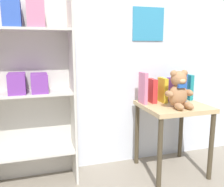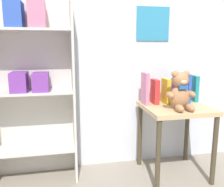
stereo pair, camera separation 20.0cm
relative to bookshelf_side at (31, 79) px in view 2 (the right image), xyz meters
The scene contains 10 objects.
wall_back 0.99m from the bookshelf_side, ahead, with size 4.80×0.07×2.50m.
bookshelf_side is the anchor object (origin of this frame).
display_table 1.23m from the bookshelf_side, ahead, with size 0.53×0.51×0.61m.
teddy_bear 1.19m from the bookshelf_side, 14.03° to the right, with size 0.23×0.21×0.30m.
book_standing_pink 0.94m from the bookshelf_side, ahead, with size 0.03×0.13×0.27m, color #D17093.
book_standing_red 1.04m from the bookshelf_side, ahead, with size 0.04×0.13×0.21m, color red.
book_standing_yellow 1.13m from the bookshelf_side, ahead, with size 0.04×0.14×0.22m, color gold.
book_standing_purple 1.23m from the bookshelf_side, ahead, with size 0.04×0.15×0.21m, color purple.
book_standing_blue 1.32m from the bookshelf_side, ahead, with size 0.03×0.13×0.25m, color #2D51B7.
book_standing_teal 1.41m from the bookshelf_side, ahead, with size 0.03×0.11×0.23m, color teal.
Camera 2 is at (-0.65, -0.88, 1.12)m, focal length 40.00 mm.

